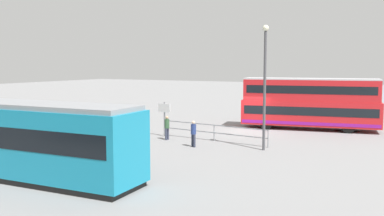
{
  "coord_description": "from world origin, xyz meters",
  "views": [
    {
      "loc": [
        -11.03,
        30.28,
        5.06
      ],
      "look_at": [
        2.04,
        5.27,
        2.12
      ],
      "focal_mm": 40.42,
      "sensor_mm": 36.0,
      "label": 1
    }
  ],
  "objects_px": {
    "pedestrian_near_railing": "(167,126)",
    "pedestrian_crossing": "(193,132)",
    "info_sign": "(164,113)",
    "street_lamp": "(265,78)",
    "double_decker_bus": "(310,103)"
  },
  "relations": [
    {
      "from": "pedestrian_crossing",
      "to": "info_sign",
      "type": "bearing_deg",
      "value": -34.52
    },
    {
      "from": "double_decker_bus",
      "to": "pedestrian_crossing",
      "type": "distance_m",
      "value": 11.4
    },
    {
      "from": "double_decker_bus",
      "to": "pedestrian_crossing",
      "type": "relative_size",
      "value": 6.51
    },
    {
      "from": "pedestrian_near_railing",
      "to": "street_lamp",
      "type": "relative_size",
      "value": 0.22
    },
    {
      "from": "info_sign",
      "to": "street_lamp",
      "type": "xyz_separation_m",
      "value": [
        -7.61,
        1.38,
        2.56
      ]
    },
    {
      "from": "pedestrian_near_railing",
      "to": "pedestrian_crossing",
      "type": "relative_size",
      "value": 1.0
    },
    {
      "from": "double_decker_bus",
      "to": "pedestrian_near_railing",
      "type": "xyz_separation_m",
      "value": [
        7.32,
        8.99,
        -1.09
      ]
    },
    {
      "from": "pedestrian_near_railing",
      "to": "info_sign",
      "type": "distance_m",
      "value": 1.54
    },
    {
      "from": "double_decker_bus",
      "to": "street_lamp",
      "type": "xyz_separation_m",
      "value": [
        0.56,
        9.31,
        2.2
      ]
    },
    {
      "from": "info_sign",
      "to": "pedestrian_near_railing",
      "type": "bearing_deg",
      "value": 128.61
    },
    {
      "from": "pedestrian_near_railing",
      "to": "pedestrian_crossing",
      "type": "bearing_deg",
      "value": 153.02
    },
    {
      "from": "double_decker_bus",
      "to": "info_sign",
      "type": "distance_m",
      "value": 11.39
    },
    {
      "from": "info_sign",
      "to": "street_lamp",
      "type": "height_order",
      "value": "street_lamp"
    },
    {
      "from": "pedestrian_near_railing",
      "to": "pedestrian_crossing",
      "type": "distance_m",
      "value": 3.01
    },
    {
      "from": "pedestrian_crossing",
      "to": "street_lamp",
      "type": "xyz_separation_m",
      "value": [
        -4.08,
        -1.04,
        3.28
      ]
    }
  ]
}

